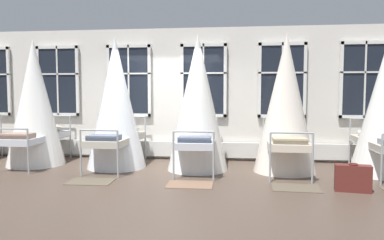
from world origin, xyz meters
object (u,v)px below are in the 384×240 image
(cot_second, at_px, (35,104))
(cot_third, at_px, (116,104))
(cot_fifth, at_px, (286,105))
(suitcase_dark, at_px, (353,178))
(cot_fourth, at_px, (198,104))

(cot_second, bearing_deg, cot_third, -92.44)
(cot_fifth, distance_m, suitcase_dark, 2.06)
(cot_second, bearing_deg, cot_fourth, -92.07)
(cot_fifth, bearing_deg, cot_third, 89.85)
(suitcase_dark, bearing_deg, cot_fifth, 131.11)
(cot_second, height_order, cot_third, cot_third)
(cot_second, relative_size, cot_third, 0.99)
(cot_third, distance_m, cot_fifth, 3.55)
(cot_fourth, bearing_deg, cot_second, 87.09)
(cot_second, relative_size, cot_fourth, 0.99)
(cot_fourth, bearing_deg, suitcase_dark, -119.51)
(cot_third, bearing_deg, suitcase_dark, -106.76)
(cot_third, xyz_separation_m, suitcase_dark, (4.47, -1.45, -1.13))
(cot_second, xyz_separation_m, suitcase_dark, (6.36, -1.50, -1.13))
(cot_third, distance_m, cot_fourth, 1.76)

